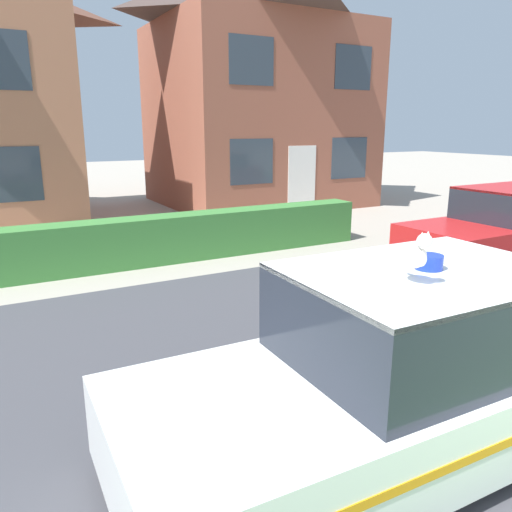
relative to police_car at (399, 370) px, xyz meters
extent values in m
cube|color=#424247|center=(0.85, 2.08, -0.73)|extent=(28.00, 6.80, 0.01)
cube|color=#3D7F38|center=(-0.12, 6.78, -0.26)|extent=(9.87, 0.64, 0.94)
cylinder|color=black|center=(-1.48, 0.83, -0.42)|extent=(0.61, 0.21, 0.61)
cylinder|color=black|center=(1.27, 0.77, -0.42)|extent=(0.61, 0.21, 0.61)
cube|color=white|center=(-0.12, 0.00, -0.23)|extent=(4.48, 1.89, 0.65)
cube|color=#232833|center=(0.24, -0.01, 0.46)|extent=(2.23, 1.66, 0.73)
cube|color=white|center=(0.24, -0.01, 0.81)|extent=(2.23, 1.66, 0.04)
cube|color=orange|center=(-0.10, 0.90, -0.18)|extent=(4.21, 0.10, 0.07)
cube|color=orange|center=(-0.14, -0.90, -0.18)|extent=(4.21, 0.10, 0.07)
cylinder|color=#1933A5|center=(0.24, -0.01, 0.88)|extent=(0.22, 0.22, 0.12)
ellipsoid|color=silver|center=(-0.17, -0.21, 1.04)|extent=(0.16, 0.23, 0.19)
ellipsoid|color=white|center=(-0.17, -0.29, 1.02)|extent=(0.09, 0.07, 0.11)
sphere|color=silver|center=(-0.16, -0.30, 1.16)|extent=(0.11, 0.11, 0.11)
cone|color=silver|center=(-0.20, -0.30, 1.20)|extent=(0.04, 0.04, 0.05)
cone|color=silver|center=(-0.13, -0.30, 1.20)|extent=(0.04, 0.04, 0.05)
cylinder|color=silver|center=(-0.09, -0.13, 0.96)|extent=(0.04, 0.18, 0.03)
cylinder|color=black|center=(4.46, 3.83, -0.41)|extent=(0.62, 0.21, 0.61)
cylinder|color=black|center=(4.48, 2.35, -0.41)|extent=(0.62, 0.21, 0.61)
cube|color=red|center=(5.86, 3.10, -0.16)|extent=(4.49, 1.72, 0.78)
cube|color=#333D47|center=(-2.18, 10.52, 0.83)|extent=(1.40, 0.02, 1.30)
cube|color=#93513D|center=(5.94, 13.13, 2.26)|extent=(6.51, 5.83, 5.98)
cube|color=white|center=(5.90, 10.21, 0.32)|extent=(1.00, 0.02, 2.10)
cube|color=#333D47|center=(4.15, 10.21, 0.94)|extent=(1.40, 0.02, 1.30)
cube|color=#333D47|center=(7.73, 10.21, 0.94)|extent=(1.40, 0.02, 1.30)
cube|color=#333D47|center=(4.15, 10.21, 3.69)|extent=(1.40, 0.02, 1.30)
cube|color=#333D47|center=(7.73, 10.21, 3.69)|extent=(1.40, 0.02, 1.30)
camera|label=1|loc=(-2.81, -2.69, 1.93)|focal=35.00mm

